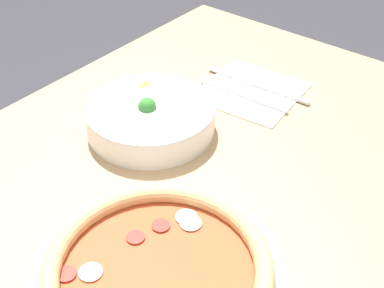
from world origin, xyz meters
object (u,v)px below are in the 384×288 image
at_px(fork, 244,96).
at_px(knife, 262,86).
at_px(bowl, 150,116).
at_px(pizza, 158,271).

height_order(fork, knife, same).
bearing_deg(fork, bowl, 66.84).
height_order(pizza, bowl, bowl).
bearing_deg(knife, fork, 78.56).
height_order(pizza, knife, pizza).
relative_size(pizza, knife, 1.46).
bearing_deg(knife, pizza, 104.68).
xyz_separation_m(pizza, bowl, (0.24, 0.23, 0.01)).
distance_m(pizza, fork, 0.46).
bearing_deg(pizza, knife, 17.28).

